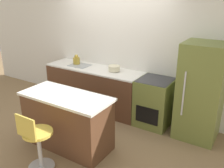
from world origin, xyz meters
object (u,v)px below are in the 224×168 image
at_px(refrigerator, 201,92).
at_px(kettle, 76,60).
at_px(stool_chair, 37,142).
at_px(mixing_bowl, 114,68).
at_px(oven_range, 154,102).

relative_size(refrigerator, kettle, 7.83).
relative_size(stool_chair, mixing_bowl, 3.91).
distance_m(oven_range, kettle, 1.99).
bearing_deg(kettle, mixing_bowl, -0.00).
height_order(refrigerator, mixing_bowl, refrigerator).
distance_m(kettle, mixing_bowl, 0.99).
distance_m(oven_range, stool_chair, 2.29).
xyz_separation_m(oven_range, refrigerator, (0.81, 0.00, 0.39)).
distance_m(refrigerator, stool_chair, 2.74).
xyz_separation_m(oven_range, mixing_bowl, (-0.93, 0.04, 0.51)).
xyz_separation_m(refrigerator, mixing_bowl, (-1.75, 0.04, 0.13)).
xyz_separation_m(oven_range, kettle, (-1.92, 0.04, 0.55)).
relative_size(oven_range, mixing_bowl, 3.90).
bearing_deg(oven_range, refrigerator, 0.02).
xyz_separation_m(refrigerator, stool_chair, (-1.69, -2.12, -0.40)).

